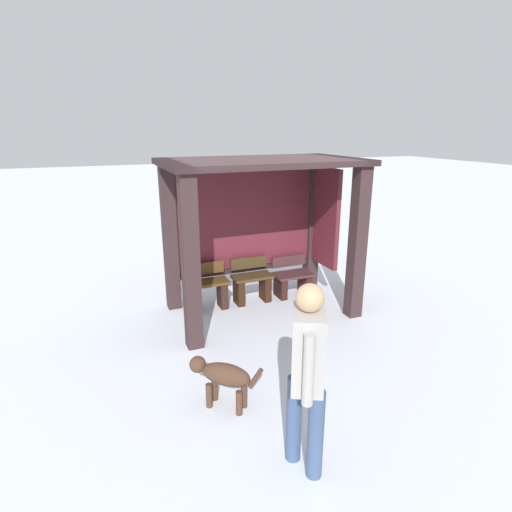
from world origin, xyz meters
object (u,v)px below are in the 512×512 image
object	(u,v)px
bench_right_inside	(292,280)
person_walking	(307,366)
dog	(222,376)
bus_shelter	(263,209)
bench_left_inside	(208,290)
bench_center_inside	(252,284)

from	to	relation	value
bench_right_inside	person_walking	distance (m)	4.08
person_walking	dog	world-z (taller)	person_walking
bus_shelter	person_walking	xyz separation A→B (m)	(-1.04, -3.38, -0.65)
bench_left_inside	bus_shelter	bearing A→B (deg)	-14.26
bench_left_inside	person_walking	world-z (taller)	person_walking
bench_right_inside	person_walking	size ratio (longest dim) A/B	0.40
bench_left_inside	bench_center_inside	bearing A→B (deg)	0.02
bus_shelter	bench_center_inside	size ratio (longest dim) A/B	3.86
person_walking	dog	bearing A→B (deg)	110.78
bench_right_inside	person_walking	bearing A→B (deg)	-115.61
bench_center_inside	person_walking	bearing A→B (deg)	-104.55
bench_left_inside	bench_right_inside	size ratio (longest dim) A/B	1.11
dog	bench_right_inside	bearing A→B (deg)	49.77
bench_center_inside	bench_right_inside	distance (m)	0.80
dog	bench_center_inside	bearing A→B (deg)	61.95
bench_center_inside	bus_shelter	bearing A→B (deg)	-65.63
bench_left_inside	person_walking	distance (m)	3.68
bench_right_inside	dog	size ratio (longest dim) A/B	1.05
bus_shelter	person_walking	size ratio (longest dim) A/B	1.69
person_walking	dog	xyz separation A→B (m)	(-0.41, 1.08, -0.66)
bench_left_inside	dog	world-z (taller)	bench_left_inside
bus_shelter	dog	world-z (taller)	bus_shelter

